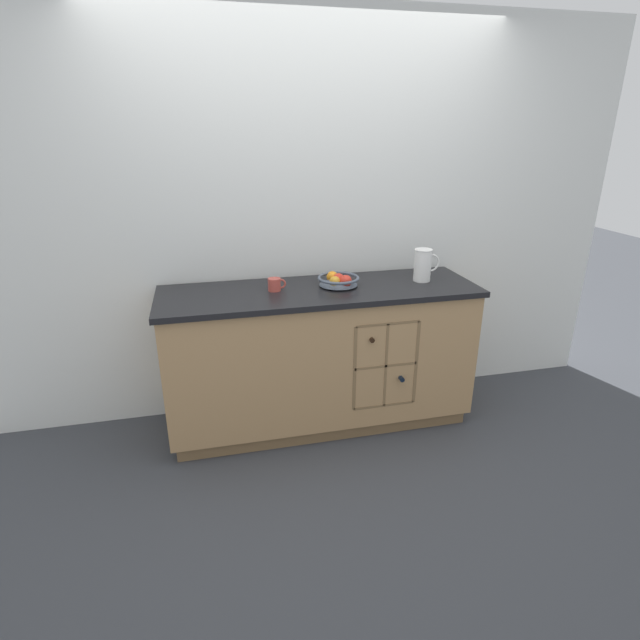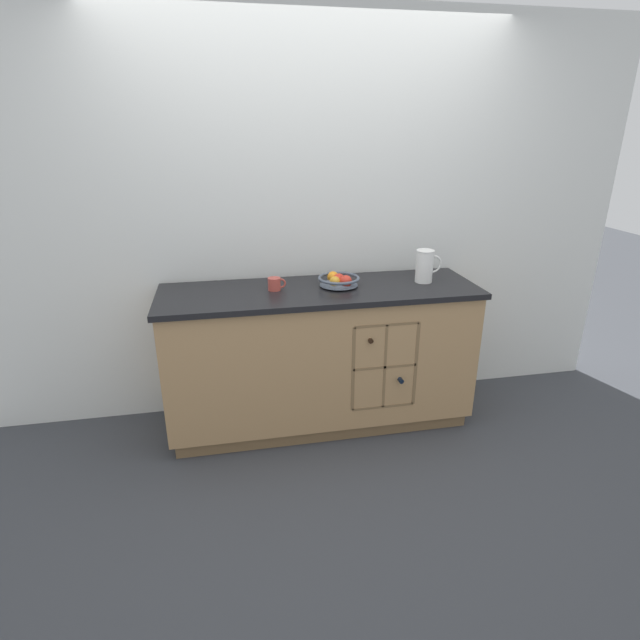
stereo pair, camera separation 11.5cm
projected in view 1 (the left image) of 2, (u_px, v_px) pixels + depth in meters
name	position (u px, v px, depth m)	size (l,w,h in m)	color
ground_plane	(320.00, 420.00, 3.40)	(14.00, 14.00, 0.00)	#383A3F
back_wall	(307.00, 223.00, 3.26)	(4.40, 0.06, 2.55)	silver
kitchen_island	(321.00, 357.00, 3.22)	(1.96, 0.62, 0.94)	brown
fruit_bowl	(338.00, 280.00, 3.09)	(0.26, 0.26, 0.08)	#4C5666
white_pitcher	(423.00, 264.00, 3.18)	(0.17, 0.11, 0.21)	white
ceramic_mug	(275.00, 284.00, 3.01)	(0.11, 0.08, 0.08)	#B7473D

